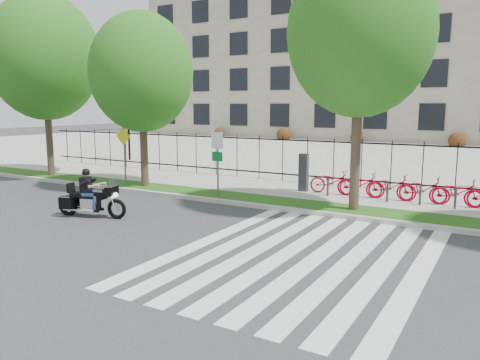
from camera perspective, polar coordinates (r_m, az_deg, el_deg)
The scene contains 16 objects.
ground at distance 13.84m, azimuth -11.39°, elevation -5.88°, with size 120.00×120.00×0.00m, color #323234.
curb at distance 17.01m, azimuth -2.18°, elevation -2.65°, with size 60.00×0.20×0.15m, color #B2B1A8.
grass_verge at distance 17.72m, azimuth -0.70°, elevation -2.16°, with size 60.00×1.50×0.15m, color #174812.
sidewalk at distance 19.86m, azimuth 3.02°, elevation -0.94°, with size 60.00×3.50×0.15m, color #99968F.
plaza at distance 36.23m, azimuth 15.90°, elevation 3.23°, with size 80.00×34.00×0.10m, color #99968F.
crosswalk_stripes at distance 11.33m, azimuth 7.43°, elevation -9.14°, with size 5.70×8.00×0.01m, color silver, non-canonical shape.
iron_fence at distance 21.26m, azimuth 5.21°, elevation 2.62°, with size 30.00×0.06×2.00m, color black, non-canonical shape.
office_building at distance 55.95m, azimuth 21.70°, elevation 15.08°, with size 60.00×21.90×20.15m.
lamp_post_left at distance 30.34m, azimuth -13.50°, elevation 8.23°, with size 1.06×0.70×4.25m.
street_tree_0 at distance 24.57m, azimuth -22.77°, elevation 13.63°, with size 5.15×5.15×8.59m.
street_tree_1 at distance 20.07m, azimuth -11.92°, elevation 12.70°, with size 4.25×4.25×7.17m.
street_tree_2 at distance 15.67m, azimuth 14.46°, elevation 16.97°, with size 4.58×4.58×8.25m.
bike_share_station at distance 17.51m, azimuth 22.93°, elevation -1.19°, with size 9.97×0.85×1.50m.
sign_pole_regulatory at distance 17.42m, azimuth -2.77°, elevation 3.17°, with size 0.50×0.09×2.50m.
sign_pole_warning at distance 20.36m, azimuth -13.94°, elevation 3.78°, with size 0.78×0.09×2.49m.
motorcycle_rider at distance 15.61m, azimuth -17.72°, elevation -2.07°, with size 2.40×1.04×1.88m.
Camera 1 is at (8.96, -9.93, 3.54)m, focal length 35.00 mm.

